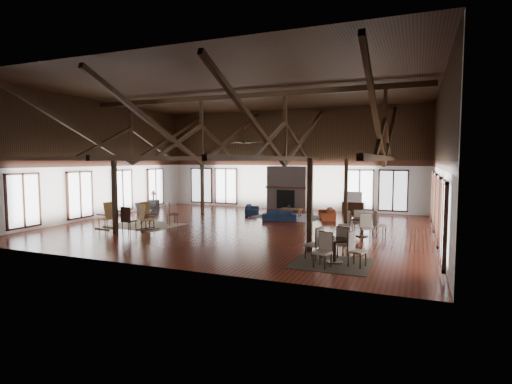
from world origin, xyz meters
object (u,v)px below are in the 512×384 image
at_px(sofa_navy_front, 279,216).
at_px(armchair, 146,208).
at_px(cafe_table_near, 335,246).
at_px(coffee_table, 291,210).
at_px(cafe_table_far, 362,224).
at_px(sofa_orange, 327,214).
at_px(sofa_navy_left, 252,209).
at_px(tv_console, 353,207).

height_order(sofa_navy_front, armchair, armchair).
bearing_deg(cafe_table_near, armchair, 150.42).
bearing_deg(sofa_navy_front, coffee_table, 69.06).
bearing_deg(sofa_navy_front, cafe_table_far, -48.10).
relative_size(sofa_orange, cafe_table_far, 0.96).
relative_size(sofa_navy_front, sofa_navy_left, 1.00).
distance_m(armchair, cafe_table_near, 13.53).
height_order(sofa_navy_left, coffee_table, sofa_navy_left).
height_order(sofa_navy_front, sofa_navy_left, sofa_navy_front).
height_order(sofa_orange, armchair, armchair).
xyz_separation_m(coffee_table, tv_console, (2.80, 2.78, -0.07)).
bearing_deg(sofa_orange, cafe_table_near, -5.43).
bearing_deg(sofa_navy_front, armchair, 164.38).
bearing_deg(tv_console, coffee_table, -135.23).
bearing_deg(sofa_navy_front, tv_console, 39.27).
relative_size(sofa_navy_front, armchair, 1.73).
xyz_separation_m(coffee_table, cafe_table_near, (3.96, -8.64, 0.12)).
distance_m(coffee_table, tv_console, 3.95).
distance_m(sofa_navy_front, sofa_navy_left, 2.93).
height_order(sofa_orange, tv_console, tv_console).
relative_size(sofa_navy_left, cafe_table_far, 0.88).
xyz_separation_m(coffee_table, cafe_table_far, (4.17, -4.18, 0.12)).
bearing_deg(sofa_navy_left, cafe_table_near, -161.77).
relative_size(armchair, cafe_table_near, 0.51).
distance_m(cafe_table_near, cafe_table_far, 4.46).
bearing_deg(coffee_table, sofa_orange, 0.58).
height_order(armchair, tv_console, armchair).
bearing_deg(sofa_navy_left, coffee_table, -112.43).
height_order(armchair, cafe_table_near, cafe_table_near).
distance_m(sofa_navy_front, armchair, 7.71).
bearing_deg(tv_console, cafe_table_far, -78.88).
xyz_separation_m(cafe_table_near, cafe_table_far, (0.21, 4.46, -0.00)).
bearing_deg(cafe_table_far, tv_console, 101.12).
distance_m(sofa_navy_front, cafe_table_near, 8.06).
xyz_separation_m(sofa_navy_front, sofa_navy_left, (-2.24, 1.89, -0.00)).
distance_m(sofa_navy_left, sofa_orange, 4.26).
xyz_separation_m(sofa_orange, cafe_table_far, (2.26, -4.08, 0.22)).
xyz_separation_m(armchair, tv_console, (10.61, 4.74, -0.01)).
relative_size(armchair, cafe_table_far, 0.51).
distance_m(sofa_navy_front, cafe_table_far, 4.95).
bearing_deg(armchair, sofa_orange, -79.13).
bearing_deg(coffee_table, sofa_navy_left, 178.26).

